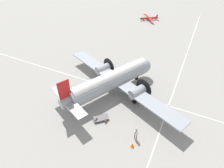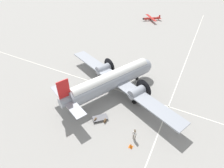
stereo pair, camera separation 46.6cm
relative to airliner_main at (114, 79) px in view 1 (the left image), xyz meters
name	(u,v)px [view 1 (the left image)]	position (x,y,z in m)	size (l,w,h in m)	color
ground_plane	(112,92)	(-0.43, 0.19, -2.63)	(300.00, 300.00, 0.00)	gray
apron_line_eastwest	(167,110)	(-0.43, -9.41, -2.63)	(120.00, 0.16, 0.01)	silver
apron_line_northsouth	(115,89)	(0.59, 0.19, -2.63)	(0.16, 120.00, 0.01)	silver
airliner_main	(114,79)	(0.00, 0.00, 0.00)	(18.26, 25.05, 6.15)	#9399A3
crew_foreground	(136,133)	(-7.60, -6.85, -1.55)	(0.31, 0.59, 1.73)	#473D2D
suitcase_near_door	(106,121)	(-6.84, -2.06, -2.38)	(0.45, 0.18, 0.55)	brown
suitcase_upright_spare	(96,120)	(-7.36, -0.76, -2.37)	(0.50, 0.15, 0.56)	brown
baggage_cart	(101,118)	(-6.74, -1.16, -2.35)	(2.40, 2.39, 0.56)	#56565B
light_aircraft_distant	(149,18)	(43.12, 7.03, -1.86)	(7.74, 6.85, 1.79)	#B2231E
traffic_cone	(132,145)	(-8.91, -6.93, -2.33)	(0.49, 0.49, 0.65)	orange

